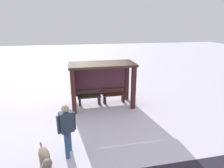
% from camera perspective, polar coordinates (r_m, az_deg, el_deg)
% --- Properties ---
extents(ground_plane, '(60.00, 60.00, 0.00)m').
position_cam_1_polar(ground_plane, '(9.66, -2.87, -6.67)').
color(ground_plane, white).
extents(bus_shelter, '(3.19, 1.50, 2.24)m').
position_cam_1_polar(bus_shelter, '(9.26, -3.71, 2.62)').
color(bus_shelter, '#421F1D').
rests_on(bus_shelter, ground).
extents(bench_left_inside, '(1.21, 0.41, 0.74)m').
position_cam_1_polar(bench_left_inside, '(9.75, -7.01, -4.35)').
color(bench_left_inside, '#42392B').
rests_on(bench_left_inside, ground).
extents(bench_center_inside, '(1.21, 0.35, 0.73)m').
position_cam_1_polar(bench_center_inside, '(9.92, 0.57, -3.81)').
color(bench_center_inside, '#572C23').
rests_on(bench_center_inside, ground).
extents(person_walking, '(0.59, 0.57, 1.74)m').
position_cam_1_polar(person_walking, '(6.04, -13.81, -12.63)').
color(person_walking, '#313E52').
rests_on(person_walking, ground).
extents(dog, '(0.54, 1.04, 0.66)m').
position_cam_1_polar(dog, '(5.93, -20.08, -20.41)').
color(dog, gray).
rests_on(dog, ground).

